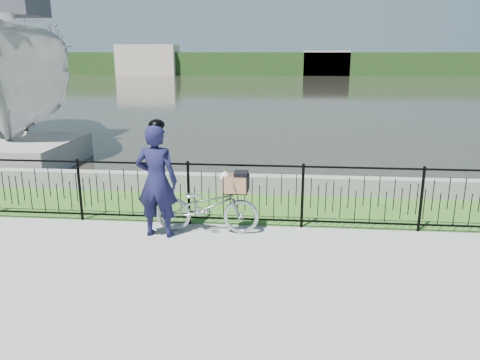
# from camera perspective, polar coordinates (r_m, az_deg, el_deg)

# --- Properties ---
(ground) EXTENTS (120.00, 120.00, 0.00)m
(ground) POSITION_cam_1_polar(r_m,az_deg,el_deg) (6.90, -0.55, -10.25)
(ground) COLOR gray
(ground) RESTS_ON ground
(grass_strip) EXTENTS (60.00, 2.00, 0.01)m
(grass_strip) POSITION_cam_1_polar(r_m,az_deg,el_deg) (9.31, 1.11, -3.33)
(grass_strip) COLOR #2F5E1D
(grass_strip) RESTS_ON ground
(water) EXTENTS (120.00, 120.00, 0.00)m
(water) POSITION_cam_1_polar(r_m,az_deg,el_deg) (39.31, 4.52, 10.90)
(water) COLOR black
(water) RESTS_ON ground
(quay_wall) EXTENTS (60.00, 0.30, 0.40)m
(quay_wall) POSITION_cam_1_polar(r_m,az_deg,el_deg) (10.20, 1.54, -0.50)
(quay_wall) COLOR gray
(quay_wall) RESTS_ON ground
(fence) EXTENTS (14.00, 0.06, 1.15)m
(fence) POSITION_cam_1_polar(r_m,az_deg,el_deg) (8.18, 0.60, -1.77)
(fence) COLOR black
(fence) RESTS_ON ground
(far_treeline) EXTENTS (120.00, 6.00, 3.00)m
(far_treeline) POSITION_cam_1_polar(r_m,az_deg,el_deg) (66.21, 4.98, 13.96)
(far_treeline) COLOR #234119
(far_treeline) RESTS_ON ground
(far_building_left) EXTENTS (8.00, 4.00, 4.00)m
(far_building_left) POSITION_cam_1_polar(r_m,az_deg,el_deg) (66.86, -11.14, 14.18)
(far_building_left) COLOR #BAAA95
(far_building_left) RESTS_ON ground
(far_building_right) EXTENTS (6.00, 3.00, 3.20)m
(far_building_right) POSITION_cam_1_polar(r_m,az_deg,el_deg) (64.93, 10.43, 13.83)
(far_building_right) COLOR #BAAA95
(far_building_right) RESTS_ON ground
(bicycle_rig) EXTENTS (1.76, 0.61, 1.10)m
(bicycle_rig) POSITION_cam_1_polar(r_m,az_deg,el_deg) (7.94, -3.94, -3.10)
(bicycle_rig) COLOR #ADB1B9
(bicycle_rig) RESTS_ON ground
(cyclist) EXTENTS (0.72, 0.50, 1.96)m
(cyclist) POSITION_cam_1_polar(r_m,az_deg,el_deg) (7.75, -10.13, -0.00)
(cyclist) COLOR #131335
(cyclist) RESTS_ON ground
(boat_near) EXTENTS (7.84, 10.67, 5.68)m
(boat_near) POSITION_cam_1_polar(r_m,az_deg,el_deg) (17.31, -25.76, 10.73)
(boat_near) COLOR #A4A4A4
(boat_near) RESTS_ON water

